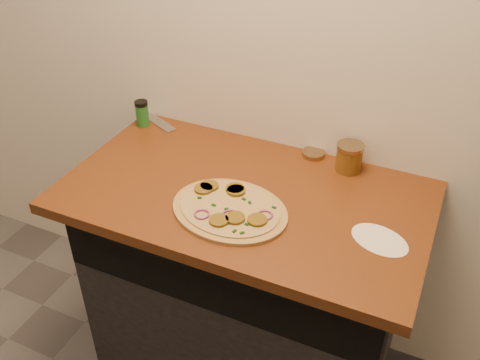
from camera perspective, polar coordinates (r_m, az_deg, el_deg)
The scene contains 8 objects.
cabinet at distance 2.09m, azimuth 0.81°, elevation -11.20°, with size 1.10×0.60×0.86m, color black.
countertop at distance 1.77m, azimuth 0.54°, elevation -1.67°, with size 1.20×0.70×0.04m, color #613112.
pizza at distance 1.66m, azimuth -1.13°, elevation -3.10°, with size 0.42×0.42×0.03m.
chefs_knife at distance 2.24m, azimuth -9.99°, elevation 7.05°, with size 0.30×0.17×0.02m.
mason_jar_lid at distance 1.95m, azimuth 7.85°, elevation 2.80°, with size 0.08×0.08×0.02m, color #8F7753.
salsa_jar at distance 1.87m, azimuth 11.57°, elevation 2.40°, with size 0.09×0.09×0.10m.
spice_shaker at distance 2.15m, azimuth -10.40°, elevation 7.03°, with size 0.05×0.05×0.10m.
flour_spill at distance 1.62m, azimuth 14.66°, elevation -6.20°, with size 0.18×0.18×0.00m, color white.
Camera 1 is at (0.58, 0.12, 1.93)m, focal length 40.00 mm.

